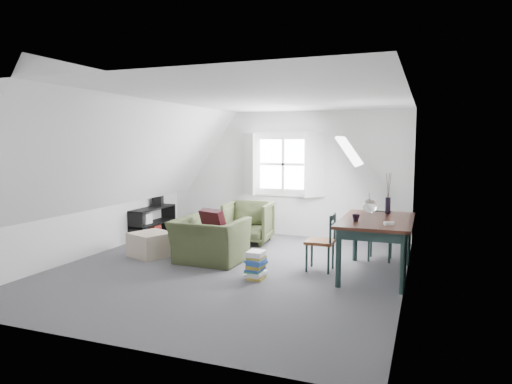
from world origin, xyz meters
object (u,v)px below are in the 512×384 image
at_px(dining_chair_far, 380,234).
at_px(dining_table, 377,226).
at_px(armchair_far, 248,243).
at_px(magazine_stack, 256,265).
at_px(armchair_near, 210,262).
at_px(media_shelf, 150,224).
at_px(ottoman, 151,244).
at_px(dining_chair_near, 322,241).

bearing_deg(dining_chair_far, dining_table, 111.38).
xyz_separation_m(armchair_far, magazine_stack, (0.95, -2.10, 0.19)).
bearing_deg(armchair_near, media_shelf, -31.22).
height_order(ottoman, dining_chair_near, dining_chair_near).
height_order(ottoman, magazine_stack, ottoman).
relative_size(dining_chair_near, media_shelf, 0.72).
xyz_separation_m(armchair_far, media_shelf, (-1.97, -0.30, 0.27)).
relative_size(dining_chair_far, media_shelf, 0.70).
height_order(armchair_far, dining_chair_far, dining_chair_far).
bearing_deg(dining_table, ottoman, -179.29).
xyz_separation_m(ottoman, magazine_stack, (2.09, -0.58, -0.00)).
relative_size(armchair_near, ottoman, 1.79).
bearing_deg(dining_chair_far, ottoman, 35.66).
distance_m(dining_chair_far, media_shelf, 4.43).
distance_m(armchair_near, ottoman, 1.11).
height_order(media_shelf, magazine_stack, media_shelf).
bearing_deg(dining_chair_far, media_shelf, 17.11).
bearing_deg(ottoman, dining_chair_far, 16.25).
bearing_deg(dining_chair_far, armchair_near, 42.54).
distance_m(armchair_far, media_shelf, 2.01).
bearing_deg(media_shelf, dining_chair_far, -6.72).
bearing_deg(dining_table, dining_chair_near, -179.94).
height_order(armchair_near, dining_table, dining_table).
relative_size(armchair_far, magazine_stack, 2.23).
bearing_deg(magazine_stack, media_shelf, 148.25).
distance_m(armchair_far, magazine_stack, 2.32).
relative_size(armchair_near, media_shelf, 0.89).
height_order(armchair_near, ottoman, ottoman).
distance_m(armchair_near, dining_chair_far, 2.75).
relative_size(ottoman, media_shelf, 0.50).
relative_size(ottoman, dining_table, 0.36).
height_order(ottoman, dining_table, dining_table).
bearing_deg(armchair_near, armchair_far, -90.03).
bearing_deg(magazine_stack, armchair_near, 150.59).
bearing_deg(armchair_near, dining_chair_far, -155.17).
bearing_deg(dining_chair_near, dining_chair_far, 124.71).
distance_m(armchair_far, dining_chair_far, 2.54).
bearing_deg(dining_chair_near, armchair_near, -100.53).
relative_size(armchair_far, media_shelf, 0.72).
relative_size(dining_table, media_shelf, 1.37).
bearing_deg(media_shelf, magazine_stack, -36.16).
bearing_deg(armchair_near, magazine_stack, 152.29).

